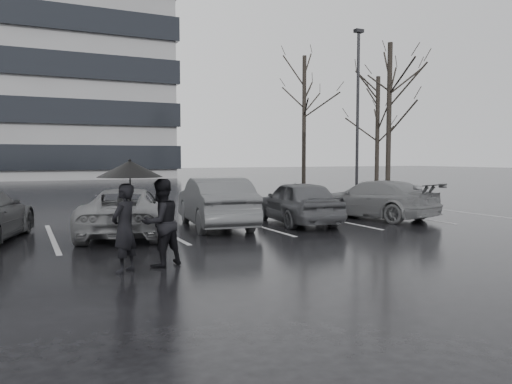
{
  "coord_description": "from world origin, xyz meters",
  "views": [
    {
      "loc": [
        -5.7,
        -10.89,
        2.02
      ],
      "look_at": [
        -0.04,
        1.0,
        1.1
      ],
      "focal_mm": 35.0,
      "sensor_mm": 36.0,
      "label": 1
    }
  ],
  "objects": [
    {
      "name": "lamp_post",
      "position": [
        9.01,
        8.72,
        3.69
      ],
      "size": [
        0.44,
        0.44,
        8.06
      ],
      "rotation": [
        0.0,
        0.0,
        0.14
      ],
      "color": "gray",
      "rests_on": "ground"
    },
    {
      "name": "umbrella",
      "position": [
        -3.9,
        -1.82,
        1.81
      ],
      "size": [
        1.17,
        1.17,
        1.99
      ],
      "color": "black",
      "rests_on": "ground"
    },
    {
      "name": "tree_north",
      "position": [
        11.0,
        17.0,
        4.25
      ],
      "size": [
        0.26,
        0.26,
        8.5
      ],
      "primitive_type": "cylinder",
      "color": "black",
      "rests_on": "ground"
    },
    {
      "name": "tree_east",
      "position": [
        12.0,
        10.0,
        4.0
      ],
      "size": [
        0.26,
        0.26,
        8.0
      ],
      "primitive_type": "cylinder",
      "color": "black",
      "rests_on": "ground"
    },
    {
      "name": "stall_stripes",
      "position": [
        -0.8,
        2.5,
        0.0
      ],
      "size": [
        19.72,
        5.0,
        0.0
      ],
      "color": "#9D9D9F",
      "rests_on": "ground"
    },
    {
      "name": "ground",
      "position": [
        0.0,
        0.0,
        0.0
      ],
      "size": [
        160.0,
        160.0,
        0.0
      ],
      "primitive_type": "plane",
      "color": "black",
      "rests_on": "ground"
    },
    {
      "name": "car_west_b",
      "position": [
        -3.21,
        2.2,
        0.61
      ],
      "size": [
        3.21,
        4.78,
        1.22
      ],
      "primitive_type": "imported",
      "rotation": [
        0.0,
        0.0,
        2.85
      ],
      "color": "#464648",
      "rests_on": "ground"
    },
    {
      "name": "car_east",
      "position": [
        4.87,
        2.26,
        0.63
      ],
      "size": [
        2.93,
        4.67,
        1.26
      ],
      "primitive_type": "imported",
      "rotation": [
        0.0,
        0.0,
        3.43
      ],
      "color": "#464648",
      "rests_on": "ground"
    },
    {
      "name": "pedestrian_left",
      "position": [
        -4.06,
        -2.08,
        0.78
      ],
      "size": [
        0.67,
        0.66,
        1.56
      ],
      "primitive_type": "imported",
      "rotation": [
        0.0,
        0.0,
        3.9
      ],
      "color": "black",
      "rests_on": "ground"
    },
    {
      "name": "car_main",
      "position": [
        1.92,
        2.19,
        0.66
      ],
      "size": [
        2.0,
        4.05,
        1.33
      ],
      "primitive_type": "imported",
      "rotation": [
        0.0,
        0.0,
        3.03
      ],
      "color": "black",
      "rests_on": "ground"
    },
    {
      "name": "pedestrian_right",
      "position": [
        -3.36,
        -1.87,
        0.81
      ],
      "size": [
        0.97,
        0.87,
        1.63
      ],
      "primitive_type": "imported",
      "rotation": [
        0.0,
        0.0,
        3.53
      ],
      "color": "black",
      "rests_on": "ground"
    },
    {
      "name": "car_west_a",
      "position": [
        -0.59,
        2.61,
        0.72
      ],
      "size": [
        2.09,
        4.52,
        1.43
      ],
      "primitive_type": "imported",
      "rotation": [
        0.0,
        0.0,
        3.01
      ],
      "color": "#2B2B2E",
      "rests_on": "ground"
    },
    {
      "name": "tree_ne",
      "position": [
        14.5,
        14.0,
        3.5
      ],
      "size": [
        0.26,
        0.26,
        7.0
      ],
      "primitive_type": "cylinder",
      "color": "black",
      "rests_on": "ground"
    }
  ]
}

